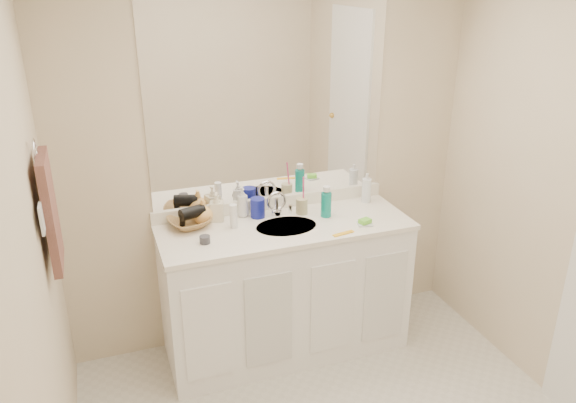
# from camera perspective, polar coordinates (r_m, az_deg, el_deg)

# --- Properties ---
(wall_back) EXTENTS (2.60, 0.02, 2.40)m
(wall_back) POSITION_cam_1_polar(r_m,az_deg,el_deg) (3.49, -1.80, 4.19)
(wall_back) COLOR beige
(wall_back) RESTS_ON floor
(wall_left) EXTENTS (0.02, 2.60, 2.40)m
(wall_left) POSITION_cam_1_polar(r_m,az_deg,el_deg) (2.17, -24.72, -10.00)
(wall_left) COLOR beige
(wall_left) RESTS_ON floor
(vanity_cabinet) EXTENTS (1.50, 0.55, 0.85)m
(vanity_cabinet) POSITION_cam_1_polar(r_m,az_deg,el_deg) (3.58, -0.27, -9.00)
(vanity_cabinet) COLOR white
(vanity_cabinet) RESTS_ON floor
(countertop) EXTENTS (1.52, 0.57, 0.03)m
(countertop) POSITION_cam_1_polar(r_m,az_deg,el_deg) (3.37, -0.29, -2.60)
(countertop) COLOR white
(countertop) RESTS_ON vanity_cabinet
(backsplash) EXTENTS (1.52, 0.03, 0.08)m
(backsplash) POSITION_cam_1_polar(r_m,az_deg,el_deg) (3.58, -1.68, -0.15)
(backsplash) COLOR white
(backsplash) RESTS_ON countertop
(sink_basin) EXTENTS (0.37, 0.37, 0.02)m
(sink_basin) POSITION_cam_1_polar(r_m,az_deg,el_deg) (3.35, -0.17, -2.69)
(sink_basin) COLOR #BBB8A4
(sink_basin) RESTS_ON countertop
(faucet) EXTENTS (0.02, 0.02, 0.11)m
(faucet) POSITION_cam_1_polar(r_m,az_deg,el_deg) (3.48, -1.17, -0.51)
(faucet) COLOR silver
(faucet) RESTS_ON countertop
(mirror) EXTENTS (1.48, 0.01, 1.20)m
(mirror) POSITION_cam_1_polar(r_m,az_deg,el_deg) (3.39, -1.85, 9.95)
(mirror) COLOR white
(mirror) RESTS_ON wall_back
(blue_mug) EXTENTS (0.10, 0.10, 0.12)m
(blue_mug) POSITION_cam_1_polar(r_m,az_deg,el_deg) (3.45, -3.10, -0.64)
(blue_mug) COLOR navy
(blue_mug) RESTS_ON countertop
(tan_cup) EXTENTS (0.09, 0.09, 0.10)m
(tan_cup) POSITION_cam_1_polar(r_m,az_deg,el_deg) (3.50, 1.41, -0.47)
(tan_cup) COLOR tan
(tan_cup) RESTS_ON countertop
(toothbrush) EXTENTS (0.02, 0.04, 0.19)m
(toothbrush) POSITION_cam_1_polar(r_m,az_deg,el_deg) (3.47, 1.58, 1.08)
(toothbrush) COLOR #E43C7B
(toothbrush) RESTS_ON tan_cup
(mouthwash_bottle) EXTENTS (0.08, 0.08, 0.15)m
(mouthwash_bottle) POSITION_cam_1_polar(r_m,az_deg,el_deg) (3.46, 3.89, -0.32)
(mouthwash_bottle) COLOR #0B8476
(mouthwash_bottle) RESTS_ON countertop
(clear_pump_bottle) EXTENTS (0.07, 0.07, 0.16)m
(clear_pump_bottle) POSITION_cam_1_polar(r_m,az_deg,el_deg) (3.71, 7.97, 1.13)
(clear_pump_bottle) COLOR white
(clear_pump_bottle) RESTS_ON countertop
(soap_dish) EXTENTS (0.10, 0.09, 0.01)m
(soap_dish) POSITION_cam_1_polar(r_m,az_deg,el_deg) (3.40, 7.81, -2.28)
(soap_dish) COLOR silver
(soap_dish) RESTS_ON countertop
(green_soap) EXTENTS (0.08, 0.07, 0.02)m
(green_soap) POSITION_cam_1_polar(r_m,az_deg,el_deg) (3.39, 7.83, -1.98)
(green_soap) COLOR #6DD734
(green_soap) RESTS_ON soap_dish
(orange_comb) EXTENTS (0.14, 0.05, 0.01)m
(orange_comb) POSITION_cam_1_polar(r_m,az_deg,el_deg) (3.27, 5.65, -3.25)
(orange_comb) COLOR yellow
(orange_comb) RESTS_ON countertop
(dark_jar) EXTENTS (0.08, 0.08, 0.04)m
(dark_jar) POSITION_cam_1_polar(r_m,az_deg,el_deg) (3.17, -8.45, -3.85)
(dark_jar) COLOR #35353C
(dark_jar) RESTS_ON countertop
(extra_white_bottle) EXTENTS (0.05, 0.05, 0.15)m
(extra_white_bottle) POSITION_cam_1_polar(r_m,az_deg,el_deg) (3.32, -5.56, -1.49)
(extra_white_bottle) COLOR white
(extra_white_bottle) RESTS_ON countertop
(soap_bottle_white) EXTENTS (0.07, 0.07, 0.19)m
(soap_bottle_white) POSITION_cam_1_polar(r_m,az_deg,el_deg) (3.46, -4.64, -0.04)
(soap_bottle_white) COLOR silver
(soap_bottle_white) RESTS_ON countertop
(soap_bottle_cream) EXTENTS (0.10, 0.10, 0.18)m
(soap_bottle_cream) POSITION_cam_1_polar(r_m,az_deg,el_deg) (3.42, -7.25, -0.51)
(soap_bottle_cream) COLOR beige
(soap_bottle_cream) RESTS_ON countertop
(soap_bottle_yellow) EXTENTS (0.13, 0.13, 0.15)m
(soap_bottle_yellow) POSITION_cam_1_polar(r_m,az_deg,el_deg) (3.40, -8.63, -1.00)
(soap_bottle_yellow) COLOR #F8BA60
(soap_bottle_yellow) RESTS_ON countertop
(wicker_basket) EXTENTS (0.30, 0.30, 0.06)m
(wicker_basket) POSITION_cam_1_polar(r_m,az_deg,el_deg) (3.38, -9.98, -2.08)
(wicker_basket) COLOR olive
(wicker_basket) RESTS_ON countertop
(hair_dryer) EXTENTS (0.16, 0.12, 0.07)m
(hair_dryer) POSITION_cam_1_polar(r_m,az_deg,el_deg) (3.36, -9.71, -1.10)
(hair_dryer) COLOR black
(hair_dryer) RESTS_ON wicker_basket
(towel_ring) EXTENTS (0.01, 0.11, 0.11)m
(towel_ring) POSITION_cam_1_polar(r_m,az_deg,el_deg) (2.75, -24.33, 4.76)
(towel_ring) COLOR silver
(towel_ring) RESTS_ON wall_left
(hand_towel) EXTENTS (0.04, 0.32, 0.55)m
(hand_towel) POSITION_cam_1_polar(r_m,az_deg,el_deg) (2.84, -22.98, -0.95)
(hand_towel) COLOR #4D2F29
(hand_towel) RESTS_ON towel_ring
(switch_plate) EXTENTS (0.01, 0.08, 0.13)m
(switch_plate) POSITION_cam_1_polar(r_m,az_deg,el_deg) (2.64, -23.74, -1.63)
(switch_plate) COLOR white
(switch_plate) RESTS_ON wall_left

